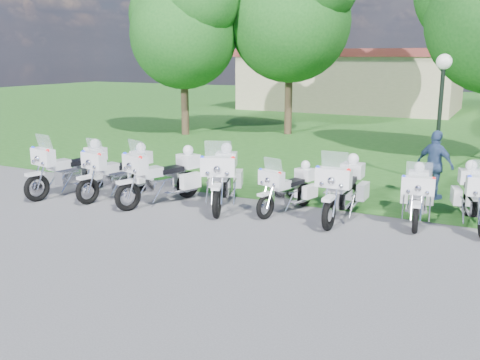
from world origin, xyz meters
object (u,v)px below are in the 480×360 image
at_px(motorcycle_4, 289,188).
at_px(bystander_c, 435,165).
at_px(motorcycle_6, 417,194).
at_px(motorcycle_7, 476,195).
at_px(motorcycle_3, 223,176).
at_px(motorcycle_5, 343,188).
at_px(lamp_post, 442,85).
at_px(motorcycle_0, 72,168).
at_px(motorcycle_2, 164,175).
at_px(motorcycle_1, 119,171).

xyz_separation_m(motorcycle_4, bystander_c, (2.94, 2.78, 0.31)).
bearing_deg(motorcycle_6, bystander_c, -100.21).
bearing_deg(motorcycle_7, motorcycle_3, -3.07).
height_order(motorcycle_4, motorcycle_7, motorcycle_7).
xyz_separation_m(motorcycle_5, motorcycle_7, (2.76, 0.81, -0.03)).
bearing_deg(lamp_post, motorcycle_0, -145.75).
relative_size(motorcycle_4, motorcycle_5, 0.82).
relative_size(motorcycle_2, bystander_c, 1.35).
height_order(motorcycle_0, motorcycle_6, motorcycle_0).
bearing_deg(motorcycle_5, motorcycle_3, 6.13).
height_order(motorcycle_4, lamp_post, lamp_post).
distance_m(motorcycle_0, motorcycle_7, 10.15).
bearing_deg(motorcycle_2, motorcycle_1, 19.08).
relative_size(motorcycle_0, motorcycle_4, 1.23).
bearing_deg(motorcycle_1, motorcycle_7, -157.25).
relative_size(motorcycle_1, motorcycle_7, 1.03).
distance_m(motorcycle_6, bystander_c, 2.18).
relative_size(motorcycle_0, motorcycle_2, 1.03).
bearing_deg(motorcycle_6, motorcycle_0, 2.65).
bearing_deg(bystander_c, lamp_post, -56.93).
xyz_separation_m(motorcycle_3, motorcycle_7, (5.73, 1.16, -0.07)).
height_order(motorcycle_1, motorcycle_3, motorcycle_3).
bearing_deg(motorcycle_4, motorcycle_3, 24.38).
xyz_separation_m(motorcycle_2, motorcycle_4, (3.11, 0.75, -0.13)).
xyz_separation_m(motorcycle_4, motorcycle_6, (2.87, 0.61, 0.04)).
height_order(motorcycle_6, lamp_post, lamp_post).
height_order(motorcycle_3, motorcycle_6, motorcycle_3).
relative_size(motorcycle_1, motorcycle_6, 1.09).
height_order(motorcycle_1, lamp_post, lamp_post).
relative_size(motorcycle_1, motorcycle_5, 0.97).
xyz_separation_m(motorcycle_0, motorcycle_1, (1.35, 0.35, -0.03)).
xyz_separation_m(motorcycle_4, motorcycle_7, (4.06, 0.90, 0.08)).
bearing_deg(motorcycle_2, bystander_c, -130.10).
height_order(motorcycle_5, bystander_c, bystander_c).
distance_m(motorcycle_5, motorcycle_7, 2.88).
distance_m(motorcycle_3, lamp_post, 7.01).
bearing_deg(motorcycle_2, motorcycle_5, -149.58).
height_order(motorcycle_0, motorcycle_7, motorcycle_0).
bearing_deg(motorcycle_0, motorcycle_7, -157.03).
distance_m(motorcycle_2, lamp_post, 8.31).
bearing_deg(motorcycle_3, motorcycle_0, -10.78).
relative_size(lamp_post, bystander_c, 2.07).
bearing_deg(motorcycle_4, motorcycle_0, 25.96).
bearing_deg(motorcycle_3, motorcycle_5, 164.87).
relative_size(motorcycle_3, motorcycle_4, 1.22).
distance_m(motorcycle_4, motorcycle_6, 2.93).
bearing_deg(motorcycle_5, motorcycle_0, 8.69).
height_order(lamp_post, bystander_c, lamp_post).
height_order(motorcycle_0, motorcycle_2, motorcycle_0).
height_order(motorcycle_3, bystander_c, bystander_c).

